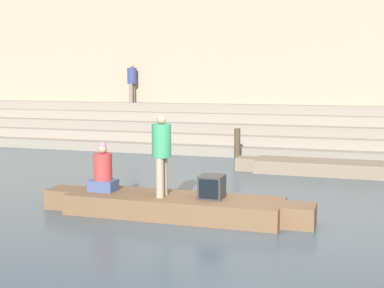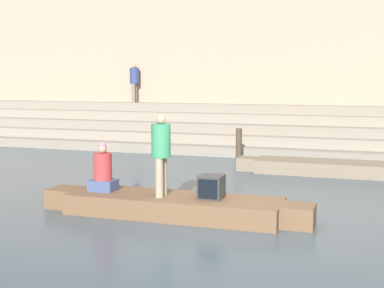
{
  "view_description": "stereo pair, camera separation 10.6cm",
  "coord_description": "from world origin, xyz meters",
  "px_view_note": "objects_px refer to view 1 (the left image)",
  "views": [
    {
      "loc": [
        2.25,
        -9.6,
        2.76
      ],
      "look_at": [
        -1.27,
        1.4,
        1.31
      ],
      "focal_mm": 50.0,
      "sensor_mm": 36.0,
      "label": 1
    },
    {
      "loc": [
        2.35,
        -9.57,
        2.76
      ],
      "look_at": [
        -1.27,
        1.4,
        1.31
      ],
      "focal_mm": 50.0,
      "sensor_mm": 36.0,
      "label": 2
    }
  ],
  "objects_px": {
    "moored_boat_shore": "(330,167)",
    "person_standing": "(162,150)",
    "mooring_post": "(237,145)",
    "person_on_steps": "(132,80)",
    "person_rowing": "(103,172)",
    "tv_set": "(212,187)",
    "rowboat_main": "(174,205)"
  },
  "relations": [
    {
      "from": "moored_boat_shore",
      "to": "person_standing",
      "type": "bearing_deg",
      "value": -114.41
    },
    {
      "from": "mooring_post",
      "to": "person_on_steps",
      "type": "xyz_separation_m",
      "value": [
        -5.34,
        3.61,
        2.08
      ]
    },
    {
      "from": "person_standing",
      "to": "person_rowing",
      "type": "relative_size",
      "value": 1.59
    },
    {
      "from": "tv_set",
      "to": "mooring_post",
      "type": "xyz_separation_m",
      "value": [
        -1.13,
        7.11,
        -0.09
      ]
    },
    {
      "from": "rowboat_main",
      "to": "tv_set",
      "type": "xyz_separation_m",
      "value": [
        0.78,
        0.04,
        0.42
      ]
    },
    {
      "from": "moored_boat_shore",
      "to": "person_on_steps",
      "type": "distance_m",
      "value": 10.08
    },
    {
      "from": "person_rowing",
      "to": "moored_boat_shore",
      "type": "distance_m",
      "value": 7.14
    },
    {
      "from": "person_rowing",
      "to": "mooring_post",
      "type": "relative_size",
      "value": 0.94
    },
    {
      "from": "person_rowing",
      "to": "person_on_steps",
      "type": "relative_size",
      "value": 0.63
    },
    {
      "from": "moored_boat_shore",
      "to": "person_rowing",
      "type": "bearing_deg",
      "value": -124.55
    },
    {
      "from": "moored_boat_shore",
      "to": "person_on_steps",
      "type": "height_order",
      "value": "person_on_steps"
    },
    {
      "from": "person_standing",
      "to": "moored_boat_shore",
      "type": "relative_size",
      "value": 0.3
    },
    {
      "from": "rowboat_main",
      "to": "mooring_post",
      "type": "xyz_separation_m",
      "value": [
        -0.35,
        7.15,
        0.33
      ]
    },
    {
      "from": "person_standing",
      "to": "mooring_post",
      "type": "relative_size",
      "value": 1.49
    },
    {
      "from": "rowboat_main",
      "to": "person_standing",
      "type": "xyz_separation_m",
      "value": [
        -0.21,
        -0.09,
        1.12
      ]
    },
    {
      "from": "person_standing",
      "to": "person_rowing",
      "type": "height_order",
      "value": "person_standing"
    },
    {
      "from": "person_standing",
      "to": "tv_set",
      "type": "distance_m",
      "value": 1.22
    },
    {
      "from": "moored_boat_shore",
      "to": "mooring_post",
      "type": "bearing_deg",
      "value": 156.93
    },
    {
      "from": "person_rowing",
      "to": "moored_boat_shore",
      "type": "xyz_separation_m",
      "value": [
        4.26,
        5.69,
        -0.6
      ]
    },
    {
      "from": "person_rowing",
      "to": "mooring_post",
      "type": "xyz_separation_m",
      "value": [
        1.21,
        7.14,
        -0.26
      ]
    },
    {
      "from": "tv_set",
      "to": "person_on_steps",
      "type": "bearing_deg",
      "value": 127.57
    },
    {
      "from": "person_standing",
      "to": "tv_set",
      "type": "relative_size",
      "value": 3.36
    },
    {
      "from": "moored_boat_shore",
      "to": "person_on_steps",
      "type": "xyz_separation_m",
      "value": [
        -8.39,
        5.05,
        2.42
      ]
    },
    {
      "from": "rowboat_main",
      "to": "person_on_steps",
      "type": "height_order",
      "value": "person_on_steps"
    },
    {
      "from": "rowboat_main",
      "to": "moored_boat_shore",
      "type": "xyz_separation_m",
      "value": [
        2.7,
        5.71,
        -0.02
      ]
    },
    {
      "from": "tv_set",
      "to": "moored_boat_shore",
      "type": "distance_m",
      "value": 6.0
    },
    {
      "from": "rowboat_main",
      "to": "person_standing",
      "type": "height_order",
      "value": "person_standing"
    },
    {
      "from": "tv_set",
      "to": "mooring_post",
      "type": "height_order",
      "value": "mooring_post"
    },
    {
      "from": "rowboat_main",
      "to": "person_rowing",
      "type": "bearing_deg",
      "value": -178.33
    },
    {
      "from": "person_on_steps",
      "to": "rowboat_main",
      "type": "bearing_deg",
      "value": 122.65
    },
    {
      "from": "moored_boat_shore",
      "to": "mooring_post",
      "type": "height_order",
      "value": "mooring_post"
    },
    {
      "from": "mooring_post",
      "to": "rowboat_main",
      "type": "bearing_deg",
      "value": -87.2
    }
  ]
}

